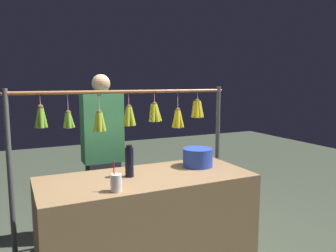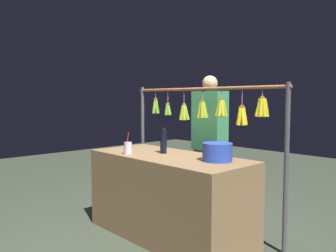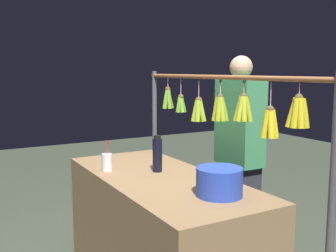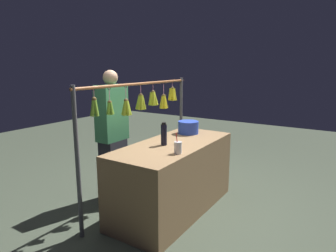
{
  "view_description": "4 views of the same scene",
  "coord_description": "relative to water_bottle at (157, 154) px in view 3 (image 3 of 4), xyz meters",
  "views": [
    {
      "loc": [
        0.98,
        2.47,
        1.61
      ],
      "look_at": [
        -0.19,
        0.0,
        1.24
      ],
      "focal_mm": 35.69,
      "sensor_mm": 36.0,
      "label": 1
    },
    {
      "loc": [
        -2.51,
        2.38,
        1.41
      ],
      "look_at": [
        0.01,
        0.0,
        1.13
      ],
      "focal_mm": 37.17,
      "sensor_mm": 36.0,
      "label": 2
    },
    {
      "loc": [
        -2.35,
        1.27,
        1.56
      ],
      "look_at": [
        -0.11,
        0.0,
        1.2
      ],
      "focal_mm": 42.82,
      "sensor_mm": 36.0,
      "label": 3
    },
    {
      "loc": [
        2.89,
        1.77,
        1.73
      ],
      "look_at": [
        0.12,
        0.0,
        1.06
      ],
      "focal_mm": 31.92,
      "sensor_mm": 36.0,
      "label": 4
    }
  ],
  "objects": [
    {
      "name": "market_counter",
      "position": [
        -0.13,
        0.05,
        -0.54
      ],
      "size": [
        1.74,
        0.75,
        0.84
      ],
      "primitive_type": "cube",
      "color": "olive",
      "rests_on": "ground"
    },
    {
      "name": "display_rack",
      "position": [
        -0.19,
        -0.44,
        0.19
      ],
      "size": [
        2.08,
        0.14,
        1.55
      ],
      "color": "#4C4C51",
      "rests_on": "ground"
    },
    {
      "name": "water_bottle",
      "position": [
        0.0,
        0.0,
        0.0
      ],
      "size": [
        0.07,
        0.07,
        0.26
      ],
      "color": "black",
      "rests_on": "market_counter"
    },
    {
      "name": "blue_bucket",
      "position": [
        -0.67,
        -0.05,
        -0.04
      ],
      "size": [
        0.27,
        0.27,
        0.17
      ],
      "primitive_type": "cylinder",
      "color": "blue",
      "rests_on": "market_counter"
    },
    {
      "name": "drink_cup",
      "position": [
        0.2,
        0.31,
        -0.06
      ],
      "size": [
        0.08,
        0.08,
        0.22
      ],
      "color": "silver",
      "rests_on": "market_counter"
    },
    {
      "name": "vendor_person",
      "position": [
        0.02,
        -0.77,
        -0.13
      ],
      "size": [
        0.4,
        0.22,
        1.68
      ],
      "color": "#2D2D38",
      "rests_on": "ground"
    }
  ]
}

